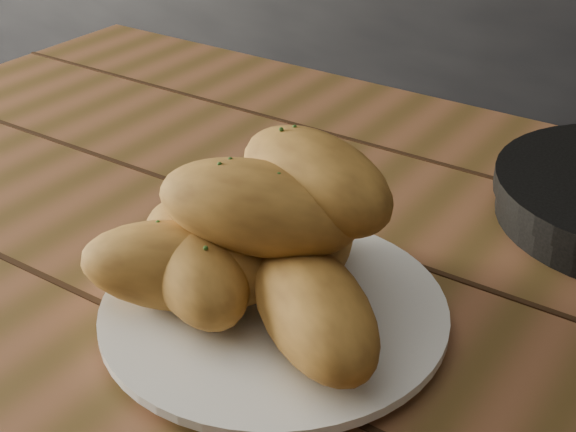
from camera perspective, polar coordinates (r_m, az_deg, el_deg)
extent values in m
cube|color=black|center=(2.01, 3.02, 9.75)|extent=(2.80, 0.60, 0.90)
cube|color=brown|center=(0.70, 0.05, -6.88)|extent=(1.35, 0.96, 0.04)
cylinder|color=brown|center=(1.49, -13.26, -3.03)|extent=(0.07, 0.07, 0.71)
cylinder|color=white|center=(0.65, -1.00, -7.14)|extent=(0.25, 0.25, 0.01)
cylinder|color=white|center=(0.65, -1.00, -6.58)|extent=(0.28, 0.28, 0.01)
ellipsoid|color=#C48836|center=(0.63, -7.40, -3.53)|extent=(0.18, 0.14, 0.07)
ellipsoid|color=#C48836|center=(0.58, 1.80, -6.53)|extent=(0.17, 0.16, 0.07)
ellipsoid|color=#C48836|center=(0.67, 1.50, -1.18)|extent=(0.13, 0.17, 0.07)
ellipsoid|color=#C48836|center=(0.60, -2.22, 0.60)|extent=(0.17, 0.11, 0.07)
ellipsoid|color=#C48836|center=(0.60, 1.91, 2.59)|extent=(0.17, 0.12, 0.07)
ellipsoid|color=#C48836|center=(0.64, -6.68, -3.15)|extent=(0.18, 0.16, 0.07)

